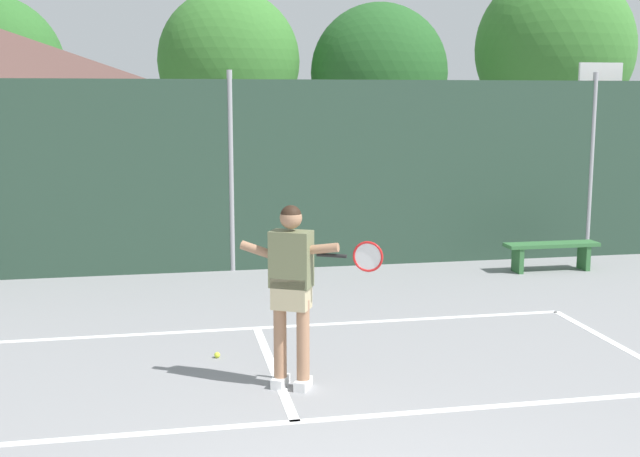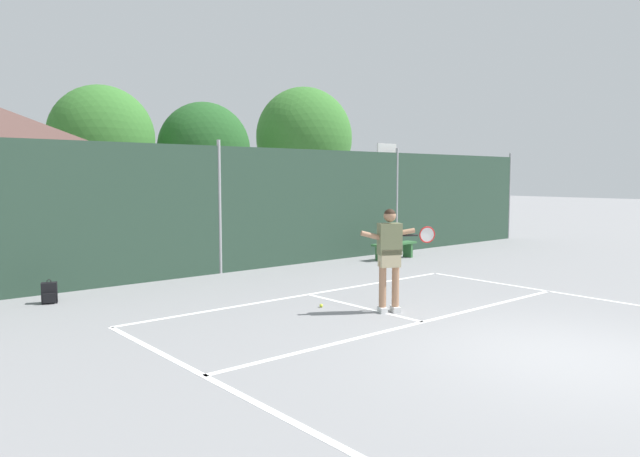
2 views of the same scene
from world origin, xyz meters
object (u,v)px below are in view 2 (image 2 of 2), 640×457
Objects in this scene: backpack_black at (49,293)px; courtside_bench at (394,247)px; basketball_hoop at (386,180)px; tennis_ball at (321,306)px; tennis_player at (390,251)px.

courtside_bench is (9.57, -0.13, 0.17)m from backpack_black.
basketball_hoop reaches higher than courtside_bench.
backpack_black reaches higher than tennis_ball.
backpack_black is at bearing -169.44° from basketball_hoop.
tennis_player is at bearing -57.40° from tennis_ball.
basketball_hoop is 7.67× the size of backpack_black.
basketball_hoop is at bearing 10.56° from backpack_black.
basketball_hoop is 1.91× the size of tennis_player.
courtside_bench is at bearing -131.50° from basketball_hoop.
tennis_ball is 5.22m from backpack_black.
tennis_player is 28.10× the size of tennis_ball.
tennis_ball is (-7.85, -5.80, -2.28)m from basketball_hoop.
courtside_bench is at bearing 41.82° from tennis_player.
tennis_ball is at bearing 122.60° from tennis_player.
basketball_hoop is 10.00m from tennis_player.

